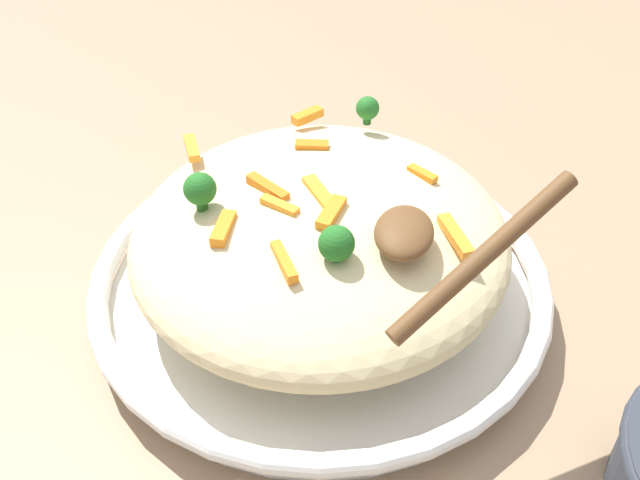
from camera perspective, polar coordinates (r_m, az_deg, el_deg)
name	(u,v)px	position (r m, az deg, el deg)	size (l,w,h in m)	color
ground_plane	(320,300)	(0.61, 0.00, -4.68)	(2.40, 2.40, 0.00)	#9E7F60
serving_bowl	(320,282)	(0.59, 0.00, -3.30)	(0.36, 0.36, 0.04)	white
pasta_mound	(320,236)	(0.56, 0.00, 0.32)	(0.30, 0.29, 0.08)	beige
carrot_piece_0	(192,148)	(0.60, -9.88, 7.03)	(0.03, 0.01, 0.01)	orange
carrot_piece_1	(320,194)	(0.54, -0.01, 3.56)	(0.04, 0.01, 0.01)	orange
carrot_piece_2	(223,228)	(0.52, -7.48, 0.89)	(0.03, 0.01, 0.01)	orange
carrot_piece_3	(307,116)	(0.64, -0.98, 9.58)	(0.03, 0.01, 0.01)	orange
carrot_piece_4	(331,213)	(0.52, 0.88, 2.13)	(0.03, 0.01, 0.01)	orange
carrot_piece_5	(280,206)	(0.53, -3.14, 2.64)	(0.03, 0.01, 0.01)	orange
carrot_piece_6	(312,146)	(0.60, -0.62, 7.24)	(0.03, 0.01, 0.01)	orange
carrot_piece_7	(422,174)	(0.57, 7.91, 5.10)	(0.03, 0.01, 0.01)	orange
carrot_piece_8	(284,262)	(0.48, -2.80, -1.68)	(0.04, 0.01, 0.01)	orange
carrot_piece_9	(268,186)	(0.54, -4.02, 4.16)	(0.04, 0.01, 0.01)	orange
carrot_piece_10	(456,236)	(0.52, 10.43, 0.33)	(0.04, 0.01, 0.01)	orange
broccoli_floret_0	(336,244)	(0.48, 1.28, -0.31)	(0.02, 0.02, 0.03)	#205B1C
broccoli_floret_1	(368,109)	(0.63, 3.70, 10.10)	(0.02, 0.02, 0.02)	#205B1C
broccoli_floret_2	(200,189)	(0.53, -9.26, 3.88)	(0.02, 0.02, 0.03)	#205B1C
serving_spoon	(429,240)	(0.48, 8.44, 0.01)	(0.13, 0.12, 0.07)	brown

